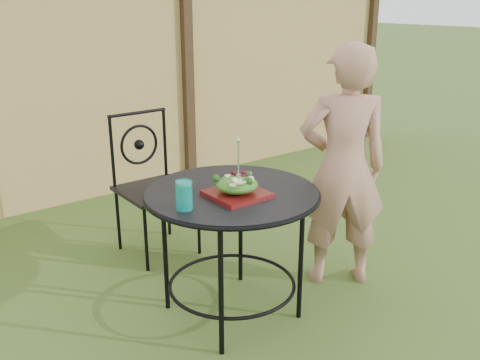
# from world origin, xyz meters

# --- Properties ---
(ground) EXTENTS (60.00, 60.00, 0.00)m
(ground) POSITION_xyz_m (0.00, 0.00, 0.00)
(ground) COLOR #2B4817
(ground) RESTS_ON ground
(fence) EXTENTS (8.00, 0.12, 1.90)m
(fence) POSITION_xyz_m (-0.00, 2.19, 0.95)
(fence) COLOR tan
(fence) RESTS_ON ground
(patio_table) EXTENTS (0.92, 0.92, 0.72)m
(patio_table) POSITION_xyz_m (0.18, -0.02, 0.59)
(patio_table) COLOR black
(patio_table) RESTS_ON ground
(patio_chair) EXTENTS (0.46, 0.46, 0.95)m
(patio_chair) POSITION_xyz_m (0.24, 0.96, 0.50)
(patio_chair) COLOR black
(patio_chair) RESTS_ON ground
(diner) EXTENTS (0.63, 0.58, 1.45)m
(diner) POSITION_xyz_m (0.93, -0.11, 0.73)
(diner) COLOR #A2725D
(diner) RESTS_ON ground
(salad_plate) EXTENTS (0.27, 0.27, 0.02)m
(salad_plate) POSITION_xyz_m (0.15, -0.10, 0.74)
(salad_plate) COLOR #430909
(salad_plate) RESTS_ON patio_table
(salad) EXTENTS (0.21, 0.21, 0.08)m
(salad) POSITION_xyz_m (0.15, -0.10, 0.79)
(salad) COLOR #235614
(salad) RESTS_ON salad_plate
(fork) EXTENTS (0.01, 0.01, 0.18)m
(fork) POSITION_xyz_m (0.16, -0.10, 0.92)
(fork) COLOR silver
(fork) RESTS_ON salad
(drinking_glass) EXTENTS (0.08, 0.08, 0.14)m
(drinking_glass) POSITION_xyz_m (-0.15, -0.09, 0.79)
(drinking_glass) COLOR #0B837C
(drinking_glass) RESTS_ON patio_table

